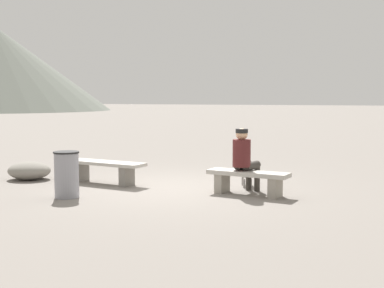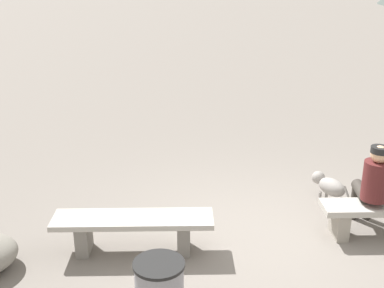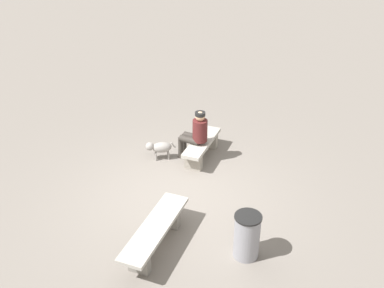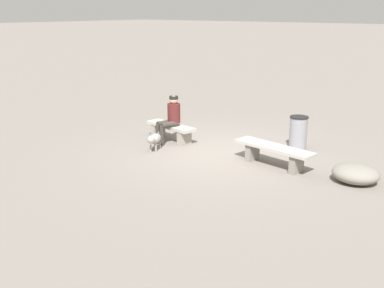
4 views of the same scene
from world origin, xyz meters
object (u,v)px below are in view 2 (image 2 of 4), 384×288
(seated_person, at_px, (373,182))
(dog, at_px, (329,186))
(bench_left, at_px, (133,227))
(bench_right, at_px, (381,214))

(seated_person, distance_m, dog, 0.93)
(bench_left, distance_m, dog, 2.95)
(bench_right, distance_m, seated_person, 0.43)
(seated_person, bearing_deg, bench_right, -33.14)
(bench_left, bearing_deg, dog, 23.64)
(bench_right, xyz_separation_m, seated_person, (-0.11, 0.11, 0.41))
(bench_right, bearing_deg, bench_left, -174.40)
(bench_left, xyz_separation_m, dog, (2.84, 0.79, -0.04))
(dog, bearing_deg, seated_person, 170.55)
(bench_right, bearing_deg, dog, 114.87)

